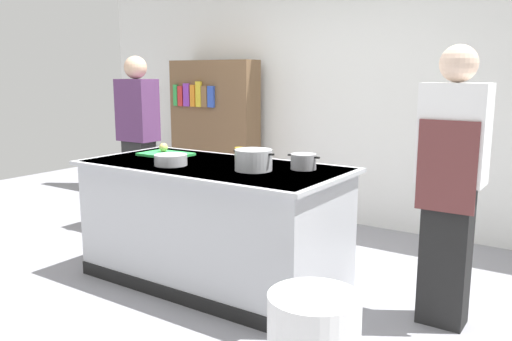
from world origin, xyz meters
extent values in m
plane|color=gray|center=(0.00, 0.00, 0.00)|extent=(10.00, 10.00, 0.00)
cube|color=white|center=(0.00, 2.10, 1.50)|extent=(6.40, 0.12, 3.00)
cube|color=#B7BABF|center=(0.00, 0.00, 0.45)|extent=(1.90, 0.90, 0.90)
cube|color=#B7BABF|center=(0.00, 0.00, 0.89)|extent=(1.98, 0.98, 0.03)
cube|color=black|center=(0.00, -0.46, 0.05)|extent=(1.90, 0.01, 0.10)
cube|color=green|center=(-0.58, 0.12, 0.91)|extent=(0.40, 0.28, 0.02)
sphere|color=tan|center=(-0.65, 0.17, 0.96)|extent=(0.07, 0.07, 0.07)
cylinder|color=#B7BABF|center=(0.38, -0.03, 0.97)|extent=(0.26, 0.26, 0.14)
cube|color=black|center=(0.24, -0.03, 1.02)|extent=(0.04, 0.02, 0.01)
cube|color=black|center=(0.53, -0.03, 1.02)|extent=(0.04, 0.02, 0.01)
cylinder|color=#99999E|center=(0.64, 0.20, 0.95)|extent=(0.18, 0.18, 0.11)
cube|color=black|center=(0.54, 0.20, 0.99)|extent=(0.04, 0.02, 0.01)
cube|color=black|center=(0.75, 0.20, 0.99)|extent=(0.04, 0.02, 0.01)
cylinder|color=#B7BABF|center=(-0.23, -0.19, 0.94)|extent=(0.24, 0.24, 0.08)
cylinder|color=yellow|center=(0.05, 0.26, 0.95)|extent=(0.07, 0.07, 0.10)
cube|color=black|center=(1.61, 0.28, 0.45)|extent=(0.28, 0.20, 0.90)
cube|color=white|center=(1.61, 0.28, 1.20)|extent=(0.38, 0.24, 0.60)
sphere|color=beige|center=(1.61, 0.28, 1.61)|extent=(0.22, 0.22, 0.22)
cube|color=brown|center=(1.61, 0.16, 1.02)|extent=(0.34, 0.02, 0.54)
cube|color=#272727|center=(-1.47, 0.67, 0.45)|extent=(0.28, 0.20, 0.90)
cube|color=#593260|center=(-1.47, 0.67, 1.20)|extent=(0.38, 0.24, 0.60)
sphere|color=#D3AA8C|center=(-1.47, 0.67, 1.61)|extent=(0.22, 0.22, 0.22)
cube|color=brown|center=(-1.41, 1.80, 0.85)|extent=(1.10, 0.28, 1.70)
cube|color=green|center=(-1.85, 1.64, 1.30)|extent=(0.06, 0.03, 0.24)
cube|color=red|center=(-1.77, 1.64, 1.29)|extent=(0.07, 0.03, 0.23)
cube|color=purple|center=(-1.68, 1.64, 1.31)|extent=(0.09, 0.03, 0.26)
cube|color=orange|center=(-1.59, 1.64, 1.30)|extent=(0.07, 0.03, 0.25)
cube|color=yellow|center=(-1.50, 1.64, 1.32)|extent=(0.08, 0.03, 0.28)
cube|color=brown|center=(-1.42, 1.64, 1.30)|extent=(0.08, 0.03, 0.24)
cube|color=#3351B7|center=(-1.32, 1.64, 1.30)|extent=(0.09, 0.03, 0.24)
camera|label=1|loc=(2.36, -2.93, 1.55)|focal=36.67mm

